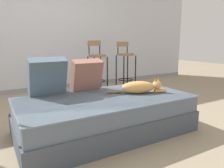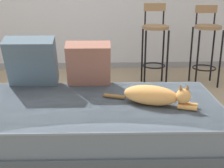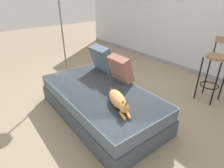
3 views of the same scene
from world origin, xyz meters
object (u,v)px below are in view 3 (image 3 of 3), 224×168
(couch, at_px, (101,102))
(cat, at_px, (118,100))
(throw_pillow_corner, at_px, (102,59))
(throw_pillow_middle, at_px, (121,69))
(bar_stool_near_window, at_px, (215,65))
(floor_lamp, at_px, (59,3))

(couch, height_order, cat, cat)
(throw_pillow_corner, relative_size, throw_pillow_middle, 1.11)
(cat, bearing_deg, couch, 173.21)
(throw_pillow_corner, xyz_separation_m, cat, (1.01, -0.48, -0.15))
(couch, relative_size, bar_stool_near_window, 1.89)
(throw_pillow_middle, xyz_separation_m, cat, (0.51, -0.48, -0.13))
(cat, height_order, bar_stool_near_window, bar_stool_near_window)
(throw_pillow_corner, xyz_separation_m, throw_pillow_middle, (0.50, -0.01, -0.02))
(couch, bearing_deg, bar_stool_near_window, 66.08)
(throw_pillow_corner, xyz_separation_m, floor_lamp, (-0.80, -0.31, 0.85))
(throw_pillow_middle, bearing_deg, couch, -83.86)
(couch, relative_size, throw_pillow_middle, 4.91)
(throw_pillow_middle, bearing_deg, cat, -42.74)
(throw_pillow_corner, height_order, floor_lamp, floor_lamp)
(couch, distance_m, floor_lamp, 1.87)
(floor_lamp, bearing_deg, bar_stool_near_window, 37.37)
(throw_pillow_corner, distance_m, bar_stool_near_window, 1.85)
(couch, relative_size, throw_pillow_corner, 4.42)
(throw_pillow_corner, height_order, cat, throw_pillow_corner)
(cat, bearing_deg, floor_lamp, 174.61)
(couch, height_order, throw_pillow_corner, throw_pillow_corner)
(throw_pillow_middle, height_order, cat, throw_pillow_middle)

